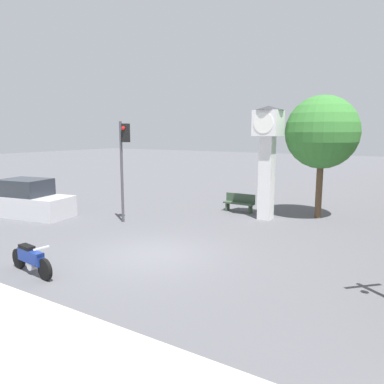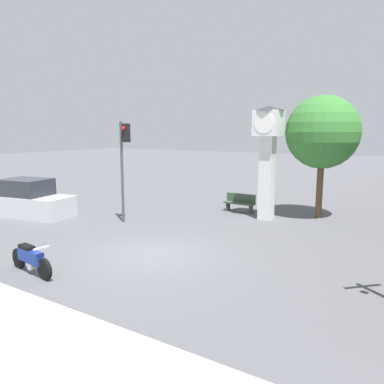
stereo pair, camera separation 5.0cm
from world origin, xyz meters
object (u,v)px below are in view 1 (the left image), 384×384
(parked_car, at_px, (29,201))
(street_tree, at_px, (322,133))
(clock_tower, at_px, (267,145))
(traffic_light, at_px, (124,154))
(motorcycle, at_px, (31,259))
(bench, at_px, (239,202))

(parked_car, bearing_deg, street_tree, 20.56)
(clock_tower, bearing_deg, traffic_light, -142.16)
(motorcycle, height_order, parked_car, parked_car)
(bench, bearing_deg, motorcycle, -97.59)
(motorcycle, xyz_separation_m, parked_car, (-6.82, 4.66, 0.31))
(clock_tower, bearing_deg, motorcycle, -107.51)
(parked_car, bearing_deg, traffic_light, 6.97)
(motorcycle, height_order, bench, bench)
(clock_tower, distance_m, bench, 3.53)
(motorcycle, bearing_deg, traffic_light, 114.47)
(motorcycle, relative_size, traffic_light, 0.46)
(traffic_light, relative_size, bench, 2.81)
(motorcycle, xyz_separation_m, traffic_light, (-1.93, 6.13, 2.64))
(traffic_light, distance_m, parked_car, 5.61)
(clock_tower, relative_size, parked_car, 1.17)
(street_tree, bearing_deg, bench, -168.87)
(traffic_light, bearing_deg, street_tree, 37.93)
(motorcycle, distance_m, parked_car, 8.27)
(clock_tower, bearing_deg, street_tree, 38.17)
(street_tree, relative_size, bench, 3.57)
(bench, xyz_separation_m, parked_car, (-8.29, -6.30, 0.26))
(traffic_light, distance_m, bench, 6.45)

